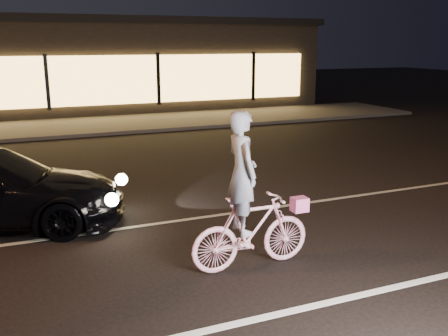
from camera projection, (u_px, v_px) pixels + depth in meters
name	position (u px, v px, depth m)	size (l,w,h in m)	color
ground	(131.00, 281.00, 6.71)	(90.00, 90.00, 0.00)	black
lane_stripe_far	(105.00, 231.00, 8.49)	(60.00, 0.10, 0.01)	gray
sidewalk	(54.00, 128.00, 18.32)	(30.00, 4.00, 0.12)	#383533
storefront	(40.00, 64.00, 23.15)	(25.40, 8.42, 4.20)	black
cyclist	(249.00, 214.00, 6.93)	(1.79, 0.62, 2.26)	#D73765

